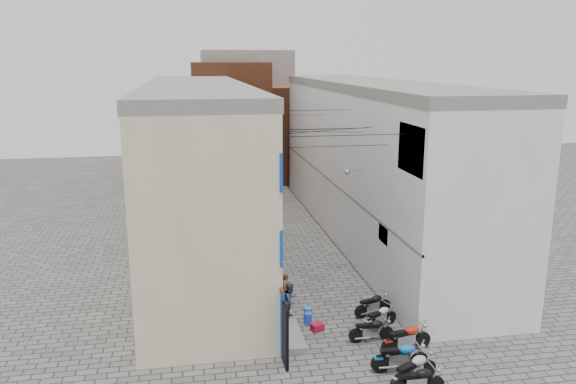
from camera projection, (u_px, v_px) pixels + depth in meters
ground at (351, 350)px, 20.17m from camera, size 90.00×90.00×0.00m
plinth at (252, 239)px, 32.23m from camera, size 0.90×26.00×0.25m
building_left at (198, 166)px, 30.67m from camera, size 5.10×27.00×9.00m
building_right at (372, 160)px, 32.44m from camera, size 5.94×26.00×9.00m
building_far_brick_left at (231, 125)px, 45.49m from camera, size 6.00×6.00×10.00m
building_far_brick_right at (287, 133)px, 48.50m from camera, size 5.00×6.00×8.00m
building_far_concrete at (247, 112)px, 51.47m from camera, size 8.00×5.00×11.00m
far_shopfront at (260, 177)px, 44.03m from camera, size 2.00×0.30×2.40m
overhead_wires at (308, 128)px, 25.85m from camera, size 5.80×13.02×1.32m
motorcycle_a at (417, 379)px, 17.38m from camera, size 1.81×0.59×1.05m
motorcycle_b at (414, 369)px, 17.85m from camera, size 2.12×1.48×1.18m
motorcycle_c at (400, 355)px, 18.69m from camera, size 2.03×0.73×1.16m
motorcycle_d at (406, 336)px, 19.97m from camera, size 2.06×0.98×1.15m
motorcycle_e at (372, 329)px, 20.70m from camera, size 1.74×0.58×1.00m
motorcycle_f at (380, 316)px, 21.76m from camera, size 1.75×1.22×0.98m
motorcycle_g at (373, 304)px, 22.85m from camera, size 1.81×1.04×1.00m
person_a at (286, 292)px, 22.42m from camera, size 0.60×0.75×1.77m
person_b at (290, 300)px, 22.01m from camera, size 0.88×0.90×1.46m
water_jug_near at (308, 319)px, 22.10m from camera, size 0.37×0.37×0.48m
water_jug_far at (308, 313)px, 22.52m from camera, size 0.42×0.42×0.50m
red_crate at (317, 327)px, 21.60m from camera, size 0.54×0.47×0.28m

